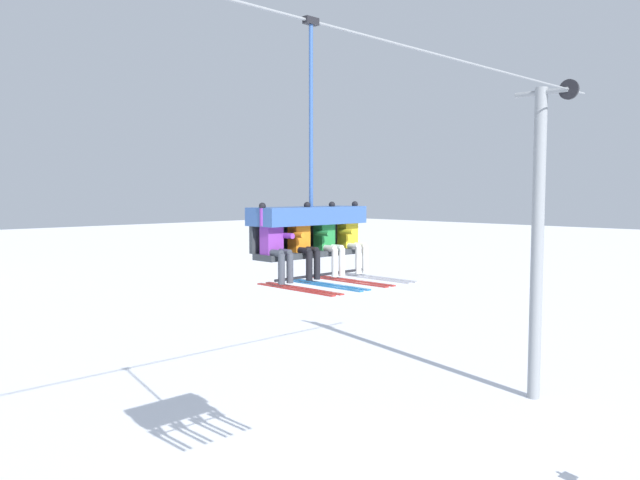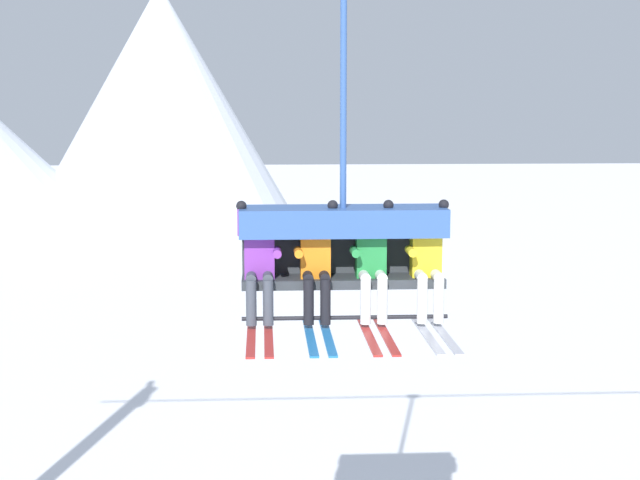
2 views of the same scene
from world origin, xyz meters
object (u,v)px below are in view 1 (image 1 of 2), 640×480
Objects in this scene: skier_green at (329,239)px; skier_yellow at (353,238)px; lift_tower_far at (538,238)px; chairlift_chair at (308,221)px; skier_orange at (304,241)px; skier_purple at (276,243)px.

skier_yellow is at bearing 0.00° from skier_green.
skier_green is at bearing -174.51° from lift_tower_far.
chairlift_chair reaches higher than skier_orange.
skier_orange is at bearing -174.83° from lift_tower_far.
chairlift_chair is 0.49m from skier_green.
skier_purple is at bearing -175.11° from lift_tower_far.
skier_green is at bearing -35.17° from chairlift_chair.
skier_green is (0.60, 0.00, 0.00)m from skier_orange.
lift_tower_far is 2.15× the size of chairlift_chair.
chairlift_chair is at bearing -175.90° from lift_tower_far.
chairlift_chair is at bearing 35.77° from skier_orange.
skier_purple is at bearing 180.00° from skier_orange.
skier_orange is at bearing -144.23° from chairlift_chair.
skier_orange is (0.61, 0.00, 0.00)m from skier_purple.
skier_purple is at bearing -166.69° from chairlift_chair.
chairlift_chair is at bearing 166.69° from skier_yellow.
lift_tower_far is 9.98m from chairlift_chair.
skier_yellow is at bearing -174.14° from lift_tower_far.
lift_tower_far is 5.44× the size of skier_orange.
skier_yellow is at bearing 0.00° from skier_orange.
skier_orange is at bearing 0.00° from skier_purple.
skier_purple is (-0.90, -0.21, -0.32)m from chairlift_chair.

